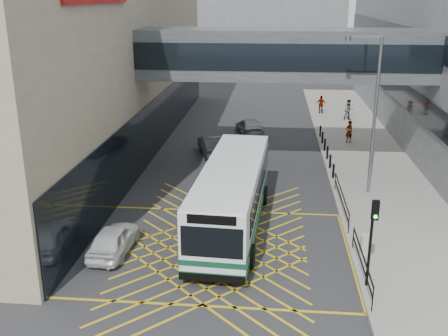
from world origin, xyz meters
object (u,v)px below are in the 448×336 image
(litter_bin, at_px, (366,244))
(pedestrian_c, at_px, (321,104))
(bus, at_px, (232,194))
(car_white, at_px, (114,239))
(car_dark, at_px, (212,145))
(pedestrian_a, at_px, (349,132))
(street_lamp, at_px, (372,107))
(pedestrian_b, at_px, (349,110))
(car_silver, at_px, (250,126))
(traffic_light, at_px, (372,231))

(litter_bin, bearing_deg, pedestrian_c, 89.27)
(bus, relative_size, car_white, 2.87)
(car_white, xyz_separation_m, car_dark, (2.64, 15.33, 0.06))
(pedestrian_a, bearing_deg, litter_bin, 55.78)
(bus, xyz_separation_m, car_dark, (-2.41, 12.16, -1.04))
(street_lamp, relative_size, pedestrian_b, 4.79)
(pedestrian_a, bearing_deg, pedestrian_b, -126.44)
(street_lamp, relative_size, pedestrian_c, 5.26)
(litter_bin, xyz_separation_m, pedestrian_b, (2.62, 26.14, 0.50))
(car_silver, distance_m, pedestrian_c, 10.41)
(car_white, xyz_separation_m, pedestrian_a, (12.77, 19.09, 0.36))
(car_dark, relative_size, car_silver, 1.02)
(pedestrian_c, bearing_deg, bus, 97.09)
(car_white, xyz_separation_m, litter_bin, (11.14, 0.69, -0.07))
(car_silver, xyz_separation_m, traffic_light, (5.71, -23.48, 1.85))
(car_silver, relative_size, street_lamp, 0.51)
(bus, distance_m, pedestrian_b, 25.21)
(traffic_light, relative_size, pedestrian_b, 2.00)
(car_dark, bearing_deg, pedestrian_a, -176.91)
(traffic_light, height_order, pedestrian_b, traffic_light)
(car_silver, height_order, litter_bin, car_silver)
(car_white, xyz_separation_m, pedestrian_c, (11.51, 29.48, 0.34))
(street_lamp, bearing_deg, car_silver, 119.36)
(car_silver, bearing_deg, street_lamp, 106.44)
(car_silver, xyz_separation_m, litter_bin, (6.09, -20.63, -0.11))
(litter_bin, bearing_deg, pedestrian_a, 84.94)
(car_white, height_order, car_silver, car_silver)
(car_white, xyz_separation_m, car_silver, (5.05, 21.31, 0.04))
(traffic_light, bearing_deg, litter_bin, 75.26)
(litter_bin, relative_size, pedestrian_a, 0.49)
(car_silver, height_order, pedestrian_a, pedestrian_a)
(car_white, distance_m, pedestrian_a, 22.97)
(car_silver, distance_m, litter_bin, 21.51)
(car_dark, relative_size, traffic_light, 1.24)
(street_lamp, distance_m, pedestrian_c, 21.62)
(street_lamp, bearing_deg, bus, -144.51)
(traffic_light, xyz_separation_m, pedestrian_a, (2.01, 21.26, -1.54))
(traffic_light, distance_m, pedestrian_b, 29.19)
(bus, bearing_deg, car_silver, 93.22)
(car_dark, bearing_deg, street_lamp, 126.57)
(bus, bearing_deg, pedestrian_b, 73.00)
(bus, xyz_separation_m, pedestrian_b, (8.71, 23.65, -0.67))
(bus, height_order, traffic_light, traffic_light)
(street_lamp, bearing_deg, pedestrian_c, 92.43)
(bus, height_order, pedestrian_b, bus)
(bus, bearing_deg, car_dark, 104.43)
(traffic_light, bearing_deg, street_lamp, 74.43)
(traffic_light, xyz_separation_m, street_lamp, (1.53, 10.45, 2.63))
(car_white, distance_m, traffic_light, 11.14)
(bus, xyz_separation_m, traffic_light, (5.71, -5.35, 0.80))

